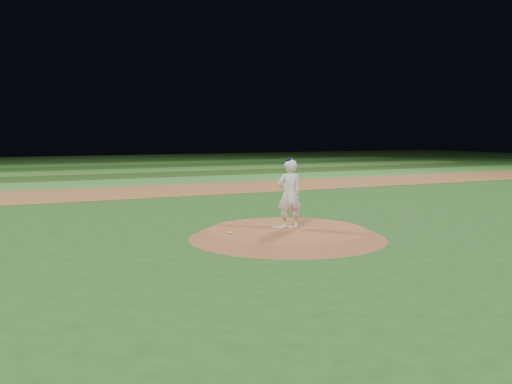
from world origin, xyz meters
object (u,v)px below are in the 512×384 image
(pitching_rubber, at_px, (283,227))
(pitcher_on_mound, at_px, (289,194))
(pitchers_mound, at_px, (287,233))
(rosin_bag, at_px, (230,233))

(pitching_rubber, xyz_separation_m, pitcher_on_mound, (0.07, -0.26, 0.96))
(pitchers_mound, xyz_separation_m, pitching_rubber, (0.01, 0.30, 0.14))
(pitchers_mound, height_order, pitcher_on_mound, pitcher_on_mound)
(rosin_bag, height_order, pitcher_on_mound, pitcher_on_mound)
(pitchers_mound, distance_m, pitcher_on_mound, 1.10)
(pitchers_mound, distance_m, pitching_rubber, 0.33)
(pitchers_mound, distance_m, rosin_bag, 1.74)
(pitching_rubber, distance_m, rosin_bag, 1.77)
(pitcher_on_mound, bearing_deg, pitching_rubber, 103.93)
(pitchers_mound, bearing_deg, pitcher_on_mound, 25.13)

